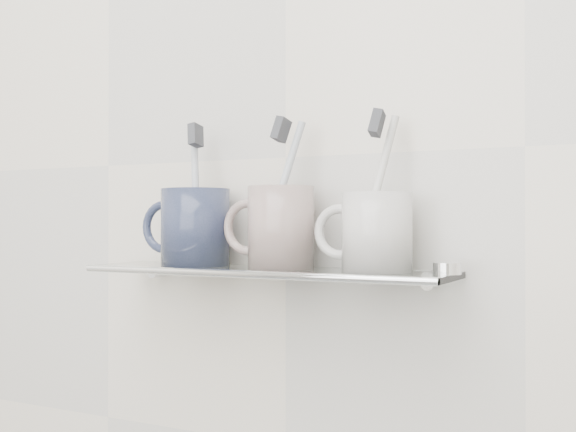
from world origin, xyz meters
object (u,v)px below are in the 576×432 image
Objects in this scene: shelf_glass at (263,271)px; mug_right at (377,232)px; mug_left at (196,227)px; mug_center at (281,227)px.

mug_right reaches higher than shelf_glass.
shelf_glass is at bearing -177.98° from mug_right.
mug_left and mug_center have the same top height.
shelf_glass is 0.16m from mug_right.
mug_left is 1.00× the size of mug_center.
mug_left is (-0.11, 0.00, 0.06)m from shelf_glass.
shelf_glass is 4.69× the size of mug_left.
mug_right is (0.13, 0.00, -0.01)m from mug_center.
mug_center reaches higher than mug_right.
mug_right is at bearing 1.84° from shelf_glass.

